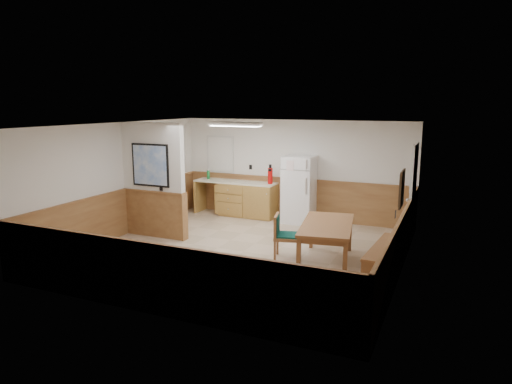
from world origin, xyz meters
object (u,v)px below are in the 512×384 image
at_px(refrigerator, 299,189).
at_px(soap_bottle, 208,175).
at_px(dining_chair, 282,233).
at_px(dining_bench, 384,252).
at_px(fire_extinguisher, 270,175).
at_px(dining_table, 327,228).

bearing_deg(refrigerator, soap_bottle, 177.22).
bearing_deg(dining_chair, soap_bottle, 124.76).
distance_m(dining_bench, fire_extinguisher, 4.23).
xyz_separation_m(refrigerator, dining_bench, (2.44, -2.57, -0.48)).
height_order(fire_extinguisher, soap_bottle, fire_extinguisher).
distance_m(refrigerator, soap_bottle, 2.59).
xyz_separation_m(dining_bench, fire_extinguisher, (-3.22, 2.63, 0.77)).
bearing_deg(fire_extinguisher, dining_table, -44.87).
bearing_deg(dining_bench, soap_bottle, 156.50).
relative_size(refrigerator, fire_extinguisher, 3.36).
bearing_deg(dining_bench, refrigerator, 137.71).
xyz_separation_m(dining_chair, fire_extinguisher, (-1.36, 2.74, 0.62)).
relative_size(refrigerator, soap_bottle, 7.13).
height_order(dining_bench, soap_bottle, soap_bottle).
height_order(dining_table, fire_extinguisher, fire_extinguisher).
height_order(dining_chair, fire_extinguisher, fire_extinguisher).
height_order(dining_table, soap_bottle, soap_bottle).
distance_m(refrigerator, dining_chair, 2.77).
height_order(dining_bench, dining_chair, dining_chair).
relative_size(dining_table, soap_bottle, 8.22).
bearing_deg(soap_bottle, dining_table, -33.80).
bearing_deg(refrigerator, dining_chair, -79.16).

